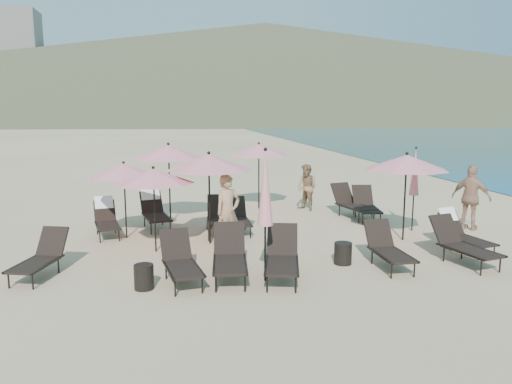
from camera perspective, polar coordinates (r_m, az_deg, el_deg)
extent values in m
plane|color=#D6BA8C|center=(10.90, 7.33, -8.61)|extent=(800.00, 800.00, 0.00)
cone|color=brown|center=(317.15, 1.12, 13.88)|extent=(690.00, 690.00, 55.00)
cone|color=brown|center=(391.14, 19.53, 10.84)|extent=(280.00, 280.00, 32.00)
cube|color=beige|center=(264.26, -25.76, 13.08)|extent=(22.00, 18.00, 48.00)
cube|color=beige|center=(322.95, -18.26, 11.83)|extent=(18.00, 16.00, 38.00)
cube|color=black|center=(10.88, -24.07, -7.61)|extent=(0.89, 1.24, 0.05)
cube|color=black|center=(11.44, -22.24, -5.25)|extent=(0.68, 0.58, 0.58)
cylinder|color=black|center=(10.69, -26.43, -9.04)|extent=(0.03, 0.03, 0.32)
cylinder|color=black|center=(11.46, -23.80, -7.63)|extent=(0.03, 0.03, 0.32)
cylinder|color=black|center=(10.43, -24.17, -9.31)|extent=(0.03, 0.03, 0.32)
cylinder|color=black|center=(11.22, -21.64, -7.84)|extent=(0.03, 0.03, 0.32)
cube|color=black|center=(11.06, -25.21, -7.37)|extent=(0.41, 1.21, 0.04)
cube|color=black|center=(10.78, -22.66, -7.62)|extent=(0.41, 1.21, 0.04)
cube|color=black|center=(9.76, -8.31, -8.73)|extent=(0.78, 1.24, 0.05)
cube|color=black|center=(10.41, -9.19, -5.95)|extent=(0.66, 0.53, 0.60)
cylinder|color=black|center=(9.32, -9.23, -10.77)|extent=(0.03, 0.03, 0.33)
cylinder|color=black|center=(10.25, -10.25, -8.91)|extent=(0.03, 0.03, 0.33)
cylinder|color=black|center=(9.41, -6.17, -10.49)|extent=(0.03, 0.03, 0.33)
cylinder|color=black|center=(10.33, -7.47, -8.68)|extent=(0.03, 0.03, 0.33)
cube|color=black|center=(9.75, -10.06, -8.73)|extent=(0.24, 1.29, 0.04)
cube|color=black|center=(9.85, -6.69, -8.45)|extent=(0.24, 1.29, 0.04)
cube|color=black|center=(9.85, -3.00, -8.30)|extent=(0.79, 1.31, 0.05)
cube|color=black|center=(10.57, -3.08, -5.33)|extent=(0.70, 0.54, 0.64)
cylinder|color=black|center=(9.42, -4.62, -10.37)|extent=(0.04, 0.04, 0.35)
cylinder|color=black|center=(10.44, -4.53, -8.37)|extent=(0.04, 0.04, 0.35)
cylinder|color=black|center=(9.43, -1.28, -10.33)|extent=(0.04, 0.04, 0.35)
cylinder|color=black|center=(10.44, -1.53, -8.33)|extent=(0.04, 0.04, 0.35)
cube|color=black|center=(9.90, -4.83, -8.17)|extent=(0.20, 1.40, 0.04)
cube|color=black|center=(9.91, -1.18, -8.13)|extent=(0.20, 1.40, 0.04)
cube|color=black|center=(9.82, 2.96, -8.41)|extent=(0.91, 1.34, 0.05)
cube|color=black|center=(10.52, 3.03, -5.46)|extent=(0.73, 0.60, 0.63)
cylinder|color=black|center=(9.40, 1.27, -10.41)|extent=(0.04, 0.04, 0.35)
cylinder|color=black|center=(10.39, 1.51, -8.43)|extent=(0.04, 0.04, 0.35)
cylinder|color=black|center=(9.39, 4.57, -10.45)|extent=(0.04, 0.04, 0.35)
cylinder|color=black|center=(10.39, 4.47, -8.47)|extent=(0.04, 0.04, 0.35)
cube|color=black|center=(9.87, 1.17, -8.23)|extent=(0.37, 1.35, 0.04)
cube|color=black|center=(9.86, 4.77, -8.27)|extent=(0.37, 1.35, 0.04)
cube|color=black|center=(10.94, 15.39, -6.99)|extent=(0.60, 1.15, 0.05)
cube|color=black|center=(11.54, 13.83, -4.62)|extent=(0.59, 0.44, 0.59)
cylinder|color=black|center=(10.48, 15.22, -8.70)|extent=(0.03, 0.03, 0.32)
cylinder|color=black|center=(11.33, 13.12, -7.22)|extent=(0.03, 0.03, 0.32)
cylinder|color=black|center=(10.69, 17.65, -8.45)|extent=(0.03, 0.03, 0.32)
cylinder|color=black|center=(11.53, 15.40, -7.03)|extent=(0.03, 0.03, 0.32)
cube|color=black|center=(10.86, 13.91, -6.99)|extent=(0.05, 1.29, 0.04)
cube|color=black|center=(11.10, 16.63, -6.75)|extent=(0.05, 1.29, 0.04)
cube|color=black|center=(11.74, 23.47, -6.21)|extent=(0.87, 1.32, 0.05)
cube|color=black|center=(12.22, 20.81, -3.98)|extent=(0.71, 0.58, 0.63)
cylinder|color=black|center=(11.27, 24.33, -7.87)|extent=(0.04, 0.04, 0.34)
cylinder|color=black|center=(11.97, 20.67, -6.64)|extent=(0.04, 0.04, 0.34)
cylinder|color=black|center=(11.65, 26.12, -7.44)|extent=(0.04, 0.04, 0.34)
cylinder|color=black|center=(12.33, 22.47, -6.29)|extent=(0.04, 0.04, 0.34)
cube|color=black|center=(11.56, 22.24, -6.31)|extent=(0.33, 1.35, 0.04)
cube|color=black|center=(11.99, 24.31, -5.90)|extent=(0.33, 1.35, 0.04)
cube|color=black|center=(13.73, -16.60, -3.75)|extent=(0.76, 1.18, 0.05)
cube|color=black|center=(14.39, -16.91, -2.08)|extent=(0.63, 0.51, 0.56)
cylinder|color=black|center=(13.32, -17.41, -4.93)|extent=(0.03, 0.03, 0.31)
cylinder|color=black|center=(14.22, -17.69, -4.03)|extent=(0.03, 0.03, 0.31)
cylinder|color=black|center=(13.35, -15.38, -4.79)|extent=(0.03, 0.03, 0.31)
cylinder|color=black|center=(14.26, -15.80, -3.91)|extent=(0.03, 0.03, 0.31)
cube|color=black|center=(13.76, -17.75, -3.75)|extent=(0.27, 1.21, 0.04)
cube|color=black|center=(13.80, -15.49, -3.60)|extent=(0.27, 1.21, 0.04)
cube|color=white|center=(14.48, -17.00, -1.15)|extent=(0.53, 0.35, 0.34)
cube|color=black|center=(14.30, -11.26, -2.88)|extent=(0.85, 1.31, 0.05)
cube|color=black|center=(15.02, -11.88, -1.15)|extent=(0.70, 0.57, 0.62)
cylinder|color=black|center=(13.81, -11.91, -4.11)|extent=(0.04, 0.04, 0.34)
cylinder|color=black|center=(14.80, -12.62, -3.22)|extent=(0.04, 0.04, 0.34)
cylinder|color=black|center=(13.90, -9.78, -3.95)|extent=(0.04, 0.04, 0.34)
cylinder|color=black|center=(14.89, -10.63, -3.08)|extent=(0.04, 0.04, 0.34)
cube|color=black|center=(14.29, -12.49, -2.89)|extent=(0.31, 1.34, 0.04)
cube|color=black|center=(14.40, -10.12, -2.72)|extent=(0.31, 1.34, 0.04)
cube|color=white|center=(15.12, -12.01, -0.17)|extent=(0.59, 0.39, 0.38)
cube|color=black|center=(13.40, -4.28, -3.54)|extent=(0.75, 1.27, 0.05)
cube|color=black|center=(14.14, -4.30, -1.62)|extent=(0.67, 0.52, 0.63)
cylinder|color=black|center=(12.95, -5.43, -4.85)|extent=(0.04, 0.04, 0.34)
cylinder|color=black|center=(13.97, -5.36, -3.79)|extent=(0.04, 0.04, 0.34)
cylinder|color=black|center=(12.95, -3.09, -4.82)|extent=(0.04, 0.04, 0.34)
cylinder|color=black|center=(13.97, -3.19, -3.76)|extent=(0.04, 0.04, 0.34)
cube|color=black|center=(13.45, -5.57, -3.47)|extent=(0.18, 1.36, 0.04)
cube|color=black|center=(13.45, -2.98, -3.43)|extent=(0.18, 1.36, 0.04)
cube|color=black|center=(13.56, -1.97, -3.48)|extent=(0.60, 1.13, 0.05)
cube|color=black|center=(14.23, -2.38, -1.72)|extent=(0.59, 0.43, 0.58)
cylinder|color=black|center=(13.12, -2.75, -4.69)|extent=(0.03, 0.03, 0.32)
cylinder|color=black|center=(14.05, -3.22, -3.74)|extent=(0.03, 0.03, 0.32)
cylinder|color=black|center=(13.18, -0.64, -4.61)|extent=(0.03, 0.03, 0.32)
cylinder|color=black|center=(14.11, -1.25, -3.67)|extent=(0.03, 0.03, 0.32)
cube|color=black|center=(13.57, -3.17, -3.44)|extent=(0.06, 1.26, 0.04)
cube|color=black|center=(13.64, -0.82, -3.36)|extent=(0.06, 1.26, 0.04)
cube|color=black|center=(15.72, 11.44, -1.72)|extent=(0.90, 1.36, 0.05)
cube|color=black|center=(16.36, 9.83, -0.14)|extent=(0.73, 0.60, 0.65)
cylinder|color=black|center=(15.19, 11.67, -2.84)|extent=(0.04, 0.04, 0.35)
cylinder|color=black|center=(16.06, 9.51, -2.10)|extent=(0.04, 0.04, 0.35)
cylinder|color=black|center=(15.49, 13.33, -2.66)|extent=(0.04, 0.04, 0.35)
cylinder|color=black|center=(16.36, 11.12, -1.94)|extent=(0.04, 0.04, 0.35)
cube|color=black|center=(15.59, 10.38, -1.74)|extent=(0.34, 1.39, 0.04)
cube|color=black|center=(15.94, 12.27, -1.56)|extent=(0.34, 1.39, 0.04)
cube|color=black|center=(15.52, 12.66, -1.95)|extent=(0.83, 1.30, 0.05)
cube|color=black|center=(16.24, 12.07, -0.36)|extent=(0.70, 0.56, 0.62)
cylinder|color=black|center=(15.02, 12.09, -3.02)|extent=(0.04, 0.04, 0.34)
cylinder|color=black|center=(16.01, 11.30, -2.22)|extent=(0.04, 0.04, 0.34)
cylinder|color=black|center=(15.14, 14.03, -2.99)|extent=(0.04, 0.04, 0.34)
cylinder|color=black|center=(16.12, 13.13, -2.20)|extent=(0.04, 0.04, 0.34)
cube|color=black|center=(15.50, 11.53, -1.89)|extent=(0.28, 1.34, 0.04)
cube|color=black|center=(15.63, 13.70, -1.87)|extent=(0.28, 1.34, 0.04)
cube|color=black|center=(12.79, 23.47, -5.16)|extent=(0.73, 1.14, 0.04)
cube|color=black|center=(13.23, 21.40, -3.39)|extent=(0.61, 0.49, 0.55)
cylinder|color=black|center=(12.37, 24.08, -6.45)|extent=(0.03, 0.03, 0.30)
cylinder|color=black|center=(13.00, 21.25, -5.51)|extent=(0.03, 0.03, 0.30)
cylinder|color=black|center=(12.69, 25.56, -6.16)|extent=(0.03, 0.03, 0.30)
cylinder|color=black|center=(13.31, 22.73, -5.27)|extent=(0.03, 0.03, 0.30)
cube|color=black|center=(12.64, 22.46, -5.22)|extent=(0.25, 1.18, 0.04)
cube|color=black|center=(13.00, 24.18, -4.94)|extent=(0.25, 1.18, 0.04)
cube|color=white|center=(13.28, 21.08, -2.41)|extent=(0.51, 0.33, 0.33)
cylinder|color=black|center=(12.03, -11.50, -2.28)|extent=(0.04, 0.04, 1.91)
cone|color=#DC7C84|center=(11.88, -11.64, 1.80)|extent=(1.91, 1.91, 0.35)
sphere|color=black|center=(11.86, -11.67, 2.76)|extent=(0.07, 0.07, 0.07)
cylinder|color=black|center=(12.51, -5.34, -1.06)|extent=(0.05, 0.05, 2.18)
cone|color=#DC7C84|center=(12.37, -5.41, 3.43)|extent=(2.18, 2.18, 0.39)
sphere|color=black|center=(12.35, -5.43, 4.48)|extent=(0.08, 0.08, 0.08)
cylinder|color=black|center=(13.35, 16.63, -0.85)|extent=(0.04, 0.04, 2.13)
cone|color=#DC7C84|center=(13.22, 16.83, 3.27)|extent=(2.13, 2.13, 0.39)
sphere|color=black|center=(13.20, 16.87, 4.23)|extent=(0.08, 0.08, 0.08)
cylinder|color=black|center=(14.98, -9.85, 0.70)|extent=(0.05, 0.05, 2.23)
cone|color=#DC7C84|center=(14.86, -9.96, 4.54)|extent=(2.23, 2.23, 0.40)
sphere|color=black|center=(14.85, -9.99, 5.44)|extent=(0.08, 0.08, 0.08)
cylinder|color=black|center=(16.89, 0.32, 1.62)|extent=(0.04, 0.04, 2.11)
cone|color=#DC7C84|center=(16.78, 0.33, 4.85)|extent=(2.11, 2.11, 0.38)
sphere|color=black|center=(16.77, 0.33, 5.60)|extent=(0.08, 0.08, 0.08)
cylinder|color=black|center=(13.48, -14.72, -1.18)|extent=(0.04, 0.04, 1.89)
cone|color=#DC7C84|center=(13.35, -14.87, 2.43)|extent=(1.89, 1.89, 0.34)
sphere|color=black|center=(13.33, -14.91, 3.28)|extent=(0.07, 0.07, 0.07)
cylinder|color=black|center=(9.89, 1.05, -6.99)|extent=(0.04, 0.04, 1.14)
cone|color=#DC7C84|center=(9.60, 1.07, 0.41)|extent=(0.31, 0.31, 1.44)
sphere|color=black|center=(9.51, 1.09, 4.90)|extent=(0.07, 0.07, 0.07)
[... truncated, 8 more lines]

